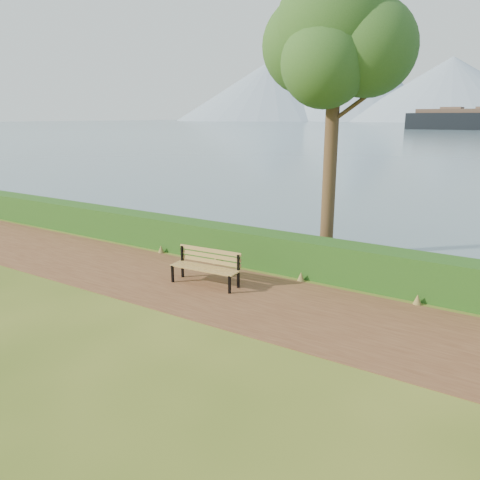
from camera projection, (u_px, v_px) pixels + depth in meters
The scene contains 5 objects.
ground at pixel (204, 293), 11.28m from camera, with size 140.00×140.00×0.00m, color #405718.
path at pixel (211, 289), 11.53m from camera, with size 40.00×3.40×0.01m, color #54301D.
hedge at pixel (258, 248), 13.27m from camera, with size 32.00×0.85×1.00m, color #164313.
bench at pixel (207, 265), 11.77m from camera, with size 1.83×0.66×0.90m.
tree at pixel (336, 36), 12.68m from camera, with size 4.37×3.68×8.42m.
Camera 1 is at (6.43, -8.44, 4.14)m, focal length 35.00 mm.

